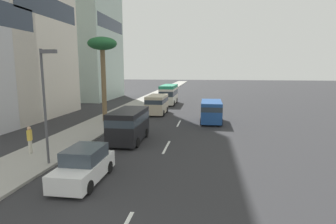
{
  "coord_description": "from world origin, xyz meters",
  "views": [
    {
      "loc": [
        -5.56,
        -2.8,
        5.57
      ],
      "look_at": [
        16.21,
        0.35,
        2.03
      ],
      "focal_mm": 28.97,
      "sensor_mm": 36.0,
      "label": 1
    }
  ],
  "objects_px": {
    "minibus_lead": "(169,94)",
    "van_fourth": "(211,110)",
    "car_fifth": "(84,166)",
    "pedestrian_near_lamp": "(30,139)",
    "van_third": "(157,103)",
    "van_second": "(129,124)",
    "palm_tree": "(102,49)",
    "street_lamp": "(46,94)"
  },
  "relations": [
    {
      "from": "minibus_lead",
      "to": "pedestrian_near_lamp",
      "type": "height_order",
      "value": "minibus_lead"
    },
    {
      "from": "van_third",
      "to": "car_fifth",
      "type": "distance_m",
      "value": 20.4
    },
    {
      "from": "palm_tree",
      "to": "car_fifth",
      "type": "bearing_deg",
      "value": -162.63
    },
    {
      "from": "van_fourth",
      "to": "pedestrian_near_lamp",
      "type": "distance_m",
      "value": 17.23
    },
    {
      "from": "minibus_lead",
      "to": "pedestrian_near_lamp",
      "type": "distance_m",
      "value": 27.01
    },
    {
      "from": "minibus_lead",
      "to": "van_fourth",
      "type": "xyz_separation_m",
      "value": [
        -13.81,
        -6.41,
        -0.37
      ]
    },
    {
      "from": "van_third",
      "to": "van_fourth",
      "type": "xyz_separation_m",
      "value": [
        -4.42,
        -6.55,
        -0.05
      ]
    },
    {
      "from": "van_third",
      "to": "palm_tree",
      "type": "height_order",
      "value": "palm_tree"
    },
    {
      "from": "van_third",
      "to": "car_fifth",
      "type": "bearing_deg",
      "value": 0.28
    },
    {
      "from": "minibus_lead",
      "to": "pedestrian_near_lamp",
      "type": "xyz_separation_m",
      "value": [
        -26.49,
        5.26,
        -0.52
      ]
    },
    {
      "from": "van_second",
      "to": "van_fourth",
      "type": "xyz_separation_m",
      "value": [
        8.46,
        -6.34,
        -0.12
      ]
    },
    {
      "from": "van_second",
      "to": "street_lamp",
      "type": "xyz_separation_m",
      "value": [
        -5.76,
        3.02,
        2.77
      ]
    },
    {
      "from": "van_fourth",
      "to": "minibus_lead",
      "type": "bearing_deg",
      "value": 24.91
    },
    {
      "from": "minibus_lead",
      "to": "street_lamp",
      "type": "relative_size",
      "value": 0.99
    },
    {
      "from": "van_fourth",
      "to": "car_fifth",
      "type": "xyz_separation_m",
      "value": [
        -15.98,
        6.45,
        -0.49
      ]
    },
    {
      "from": "van_third",
      "to": "palm_tree",
      "type": "bearing_deg",
      "value": -36.36
    },
    {
      "from": "minibus_lead",
      "to": "street_lamp",
      "type": "distance_m",
      "value": 28.29
    },
    {
      "from": "van_third",
      "to": "pedestrian_near_lamp",
      "type": "distance_m",
      "value": 17.85
    },
    {
      "from": "palm_tree",
      "to": "van_third",
      "type": "bearing_deg",
      "value": -36.36
    },
    {
      "from": "minibus_lead",
      "to": "pedestrian_near_lamp",
      "type": "relative_size",
      "value": 3.63
    },
    {
      "from": "car_fifth",
      "to": "pedestrian_near_lamp",
      "type": "bearing_deg",
      "value": -122.24
    },
    {
      "from": "van_fourth",
      "to": "street_lamp",
      "type": "xyz_separation_m",
      "value": [
        -14.21,
        9.37,
        2.89
      ]
    },
    {
      "from": "minibus_lead",
      "to": "street_lamp",
      "type": "xyz_separation_m",
      "value": [
        -28.02,
        2.95,
        2.52
      ]
    },
    {
      "from": "van_third",
      "to": "palm_tree",
      "type": "relative_size",
      "value": 0.56
    },
    {
      "from": "van_third",
      "to": "palm_tree",
      "type": "distance_m",
      "value": 9.65
    },
    {
      "from": "minibus_lead",
      "to": "car_fifth",
      "type": "bearing_deg",
      "value": -0.07
    },
    {
      "from": "van_second",
      "to": "van_fourth",
      "type": "relative_size",
      "value": 1.04
    },
    {
      "from": "van_fourth",
      "to": "street_lamp",
      "type": "distance_m",
      "value": 17.27
    },
    {
      "from": "van_second",
      "to": "car_fifth",
      "type": "distance_m",
      "value": 7.54
    },
    {
      "from": "pedestrian_near_lamp",
      "to": "van_second",
      "type": "bearing_deg",
      "value": -65.45
    },
    {
      "from": "pedestrian_near_lamp",
      "to": "palm_tree",
      "type": "distance_m",
      "value": 12.82
    },
    {
      "from": "pedestrian_near_lamp",
      "to": "street_lamp",
      "type": "xyz_separation_m",
      "value": [
        -1.53,
        -2.3,
        3.04
      ]
    },
    {
      "from": "car_fifth",
      "to": "street_lamp",
      "type": "distance_m",
      "value": 4.8
    },
    {
      "from": "minibus_lead",
      "to": "van_fourth",
      "type": "distance_m",
      "value": 15.23
    },
    {
      "from": "van_third",
      "to": "pedestrian_near_lamp",
      "type": "height_order",
      "value": "van_third"
    },
    {
      "from": "van_second",
      "to": "pedestrian_near_lamp",
      "type": "distance_m",
      "value": 6.8
    },
    {
      "from": "palm_tree",
      "to": "van_fourth",
      "type": "bearing_deg",
      "value": -81.85
    },
    {
      "from": "van_third",
      "to": "street_lamp",
      "type": "distance_m",
      "value": 19.06
    },
    {
      "from": "van_fourth",
      "to": "van_third",
      "type": "bearing_deg",
      "value": 55.98
    },
    {
      "from": "van_second",
      "to": "pedestrian_near_lamp",
      "type": "xyz_separation_m",
      "value": [
        -4.22,
        5.33,
        -0.27
      ]
    },
    {
      "from": "car_fifth",
      "to": "pedestrian_near_lamp",
      "type": "relative_size",
      "value": 2.31
    },
    {
      "from": "van_fourth",
      "to": "car_fifth",
      "type": "height_order",
      "value": "van_fourth"
    }
  ]
}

